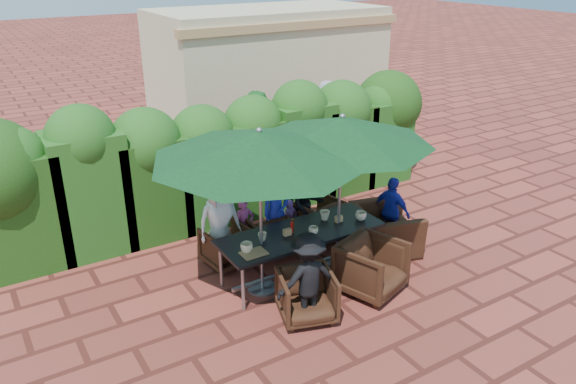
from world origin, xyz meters
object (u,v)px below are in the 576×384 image
chair_far_right (318,216)px  chair_end_right (386,223)px  dining_table (301,236)px  chair_far_left (227,244)px  chair_far_mid (264,229)px  umbrella_right (342,130)px  chair_near_right (372,265)px  chair_near_left (307,294)px  umbrella_left (259,145)px

chair_far_right → chair_end_right: chair_end_right is taller
dining_table → chair_far_left: bearing=131.6°
chair_far_mid → chair_end_right: (1.68, -1.08, 0.13)m
umbrella_right → chair_far_right: 2.12m
chair_near_right → chair_far_left: bearing=109.6°
chair_end_right → chair_far_mid: bearing=74.5°
chair_far_right → chair_near_left: 2.39m
umbrella_left → umbrella_right: (1.33, -0.03, -0.00)m
chair_far_mid → chair_near_left: (-0.47, -1.99, 0.03)m
chair_near_left → chair_far_left: bearing=116.7°
chair_near_left → chair_near_right: 1.15m
umbrella_right → chair_far_mid: umbrella_right is taller
umbrella_left → chair_near_right: bearing=-33.3°
chair_near_right → chair_far_mid: bearing=90.1°
umbrella_right → chair_near_left: 2.35m
chair_far_left → chair_end_right: size_ratio=0.64×
chair_far_mid → chair_near_right: chair_near_right is taller
chair_far_mid → umbrella_right: bearing=122.3°
chair_near_right → umbrella_right: bearing=70.1°
dining_table → chair_near_right: bearing=-54.5°
chair_near_right → chair_near_left: bearing=163.5°
dining_table → chair_end_right: size_ratio=2.32×
chair_far_right → chair_near_left: (-1.47, -1.89, 0.00)m
chair_far_left → chair_end_right: bearing=152.8°
chair_far_right → chair_far_mid: bearing=-15.4°
chair_near_left → dining_table: bearing=79.4°
chair_far_left → chair_far_right: 1.76m
umbrella_left → chair_near_right: umbrella_left is taller
dining_table → umbrella_left: bearing=-177.8°
umbrella_right → chair_far_mid: size_ratio=3.87×
umbrella_left → umbrella_right: 1.33m
chair_near_left → chair_near_right: chair_near_right is taller
chair_far_right → chair_near_left: size_ratio=1.00×
dining_table → umbrella_left: size_ratio=0.85×
dining_table → chair_far_right: bearing=44.4°
chair_far_mid → chair_near_left: size_ratio=0.93×
chair_end_right → dining_table: bearing=106.2°
chair_far_mid → chair_end_right: bearing=147.8°
dining_table → chair_far_right: 1.38m
dining_table → chair_near_left: dining_table is taller
chair_far_left → chair_far_mid: bearing=-174.9°
dining_table → chair_end_right: bearing=-0.9°
umbrella_right → chair_near_left: bearing=-142.5°
dining_table → chair_near_left: size_ratio=3.39×
dining_table → umbrella_left: umbrella_left is taller
chair_far_mid → chair_end_right: size_ratio=0.63×
dining_table → umbrella_right: size_ratio=0.94×
chair_far_left → chair_far_mid: chair_far_left is taller
chair_far_right → chair_end_right: bearing=115.8°
chair_near_right → chair_end_right: size_ratio=0.79×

